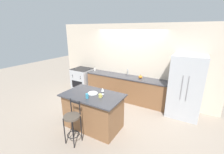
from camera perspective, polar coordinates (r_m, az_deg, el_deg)
The scene contains 14 objects.
ground_plane at distance 5.44m, azimuth 3.37°, elevation -9.69°, with size 18.00×18.00×0.00m, color gray.
wall_back at distance 5.53m, azimuth 6.59°, elevation 5.60°, with size 6.00×0.07×2.70m.
back_counter at distance 5.54m, azimuth 5.06°, elevation -4.07°, with size 3.01×0.62×0.90m.
sink_faucet at distance 5.51m, azimuth 6.03°, elevation 2.22°, with size 0.02×0.13×0.22m.
kitchen_island at distance 4.04m, azimuth -7.16°, elevation -12.62°, with size 1.53×0.92×0.93m.
refrigerator at distance 4.85m, azimuth 26.22°, elevation -3.28°, with size 0.88×0.80×1.83m.
oven_range at distance 6.48m, azimuth -11.15°, elevation -0.89°, with size 0.74×0.72×0.94m.
bar_stool_near at distance 3.57m, azimuth -14.85°, elevation -15.84°, with size 0.36×0.36×1.03m.
dinner_plate at distance 3.90m, azimuth -7.41°, elevation -6.09°, with size 0.26×0.26×0.02m.
wine_glass at distance 3.78m, azimuth -3.60°, elevation -4.87°, with size 0.07×0.07×0.17m.
coffee_mug at distance 3.64m, azimuth -4.51°, elevation -7.15°, with size 0.11×0.08×0.09m.
tumbler_cup at distance 3.64m, azimuth -9.47°, elevation -7.14°, with size 0.07×0.07×0.11m.
pumpkin_decoration at distance 5.19m, azimuth 10.77°, elevation 0.05°, with size 0.14×0.14×0.13m.
soap_bottle at distance 6.04m, azimuth -6.57°, elevation 2.99°, with size 0.05×0.05×0.19m.
Camera 1 is at (2.11, -4.34, 2.51)m, focal length 24.00 mm.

